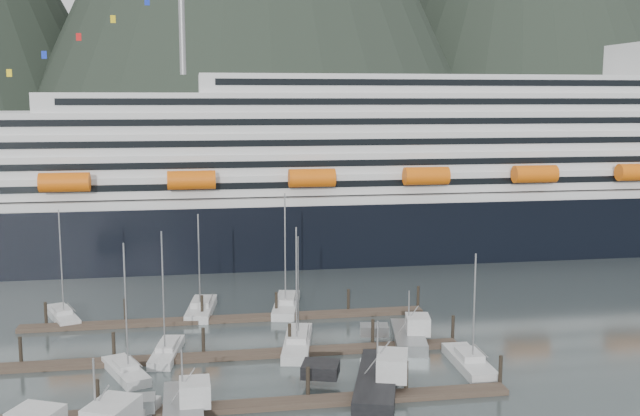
# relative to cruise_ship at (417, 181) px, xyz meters

# --- Properties ---
(ground) EXTENTS (1600.00, 1600.00, 0.00)m
(ground) POSITION_rel_cruise_ship_xyz_m (-30.03, -54.94, -12.04)
(ground) COLOR #434F4F
(ground) RESTS_ON ground
(cruise_ship) EXTENTS (210.00, 30.40, 50.30)m
(cruise_ship) POSITION_rel_cruise_ship_xyz_m (0.00, 0.00, 0.00)
(cruise_ship) COLOR black
(cruise_ship) RESTS_ON ground
(dock_near) EXTENTS (48.18, 2.28, 3.20)m
(dock_near) POSITION_rel_cruise_ship_xyz_m (-34.95, -64.89, -11.73)
(dock_near) COLOR #41332A
(dock_near) RESTS_ON ground
(dock_mid) EXTENTS (48.18, 2.28, 3.20)m
(dock_mid) POSITION_rel_cruise_ship_xyz_m (-34.95, -51.89, -11.73)
(dock_mid) COLOR #41332A
(dock_mid) RESTS_ON ground
(dock_far) EXTENTS (48.18, 2.28, 3.20)m
(dock_far) POSITION_rel_cruise_ship_xyz_m (-34.95, -38.89, -11.73)
(dock_far) COLOR #41332A
(dock_far) RESTS_ON ground
(sailboat_a) EXTENTS (5.34, 8.51, 13.56)m
(sailboat_a) POSITION_rel_cruise_ship_xyz_m (-45.49, -55.32, -11.62)
(sailboat_a) COLOR silver
(sailboat_a) RESTS_ON ground
(sailboat_b) EXTENTS (3.60, 9.18, 13.71)m
(sailboat_b) POSITION_rel_cruise_ship_xyz_m (-41.79, -50.38, -11.63)
(sailboat_b) COLOR silver
(sailboat_b) RESTS_ON ground
(sailboat_c) EXTENTS (3.84, 8.52, 12.31)m
(sailboat_c) POSITION_rel_cruise_ship_xyz_m (-27.67, -48.22, -11.64)
(sailboat_c) COLOR silver
(sailboat_c) RESTS_ON ground
(sailboat_d) EXTENTS (4.86, 11.74, 13.78)m
(sailboat_d) POSITION_rel_cruise_ship_xyz_m (-28.07, -49.89, -11.62)
(sailboat_d) COLOR silver
(sailboat_d) RESTS_ON ground
(sailboat_e) EXTENTS (5.56, 9.40, 13.91)m
(sailboat_e) POSITION_rel_cruise_ship_xyz_m (-54.71, -34.95, -11.62)
(sailboat_e) COLOR silver
(sailboat_e) RESTS_ON ground
(sailboat_f) EXTENTS (4.20, 10.31, 13.14)m
(sailboat_f) POSITION_rel_cruise_ship_xyz_m (-38.11, -34.95, -11.61)
(sailboat_f) COLOR silver
(sailboat_f) RESTS_ON ground
(sailboat_g) EXTENTS (4.93, 11.58, 15.44)m
(sailboat_g) POSITION_rel_cruise_ship_xyz_m (-27.47, -34.95, -11.60)
(sailboat_g) COLOR silver
(sailboat_g) RESTS_ON ground
(sailboat_h) EXTENTS (2.99, 9.60, 12.21)m
(sailboat_h) POSITION_rel_cruise_ship_xyz_m (-12.03, -58.55, -11.62)
(sailboat_h) COLOR silver
(sailboat_h) RESTS_ON ground
(trawler_b) EXTENTS (7.69, 10.09, 6.48)m
(trawler_b) POSITION_rel_cruise_ship_xyz_m (-40.01, -65.77, -11.19)
(trawler_b) COLOR gray
(trawler_b) RESTS_ON ground
(trawler_c) EXTENTS (10.79, 14.24, 7.05)m
(trawler_c) POSITION_rel_cruise_ship_xyz_m (-22.52, -62.29, -11.14)
(trawler_c) COLOR black
(trawler_c) RESTS_ON ground
(trawler_e) EXTENTS (7.88, 10.29, 6.38)m
(trawler_e) POSITION_rel_cruise_ship_xyz_m (-15.99, -50.23, -11.20)
(trawler_e) COLOR gray
(trawler_e) RESTS_ON ground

